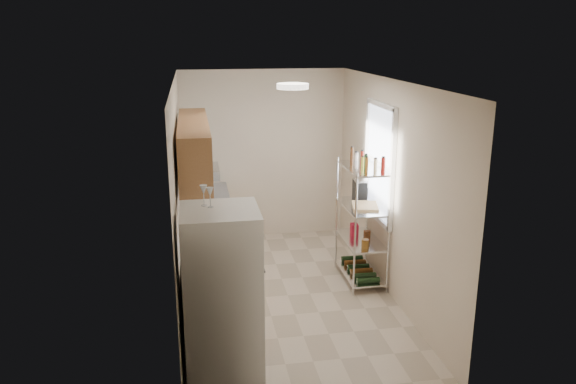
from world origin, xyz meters
name	(u,v)px	position (x,y,z in m)	size (l,w,h in m)	color
room	(288,194)	(0.00, 0.00, 1.30)	(2.52, 4.42, 2.62)	beige
counter_run	(210,253)	(-0.92, 0.44, 0.45)	(0.63, 3.51, 0.90)	#A77447
upper_cabinets	(194,153)	(-1.05, 0.10, 1.81)	(0.33, 2.20, 0.72)	#A77447
range_hood	(199,172)	(-1.00, 0.90, 1.39)	(0.50, 0.60, 0.12)	#B7BABC
window	(379,163)	(1.23, 0.35, 1.55)	(0.06, 1.00, 1.46)	white
bakers_rack	(363,198)	(1.00, 0.30, 1.11)	(0.45, 0.90, 1.73)	silver
ceiling_dome	(293,86)	(0.00, -0.30, 2.57)	(0.34, 0.34, 0.06)	white
refrigerator	(222,297)	(-0.87, -1.58, 0.83)	(0.68, 0.68, 1.65)	silver
wine_glass_a	(204,195)	(-0.99, -1.45, 1.75)	(0.07, 0.07, 0.19)	silver
wine_glass_b	(210,197)	(-0.94, -1.50, 1.74)	(0.06, 0.06, 0.18)	silver
rice_cooker	(206,219)	(-0.96, 0.13, 1.01)	(0.26, 0.26, 0.21)	silver
frying_pan_large	(203,208)	(-0.98, 0.83, 0.92)	(0.25, 0.25, 0.04)	black
frying_pan_small	(210,202)	(-0.88, 1.08, 0.92)	(0.21, 0.21, 0.04)	black
cutting_board	(365,206)	(1.03, 0.24, 1.02)	(0.31, 0.40, 0.03)	tan
espresso_machine	(360,189)	(1.06, 0.59, 1.14)	(0.15, 0.23, 0.27)	black
storage_bag	(354,229)	(0.97, 0.48, 0.63)	(0.09, 0.13, 0.15)	#AF152C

